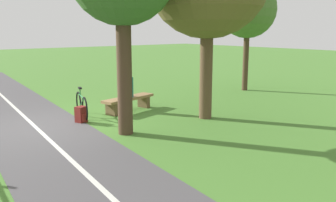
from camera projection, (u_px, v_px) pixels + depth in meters
ground_plane at (51, 126)px, 9.65m from camera, size 80.00×80.00×0.00m
paved_path at (95, 183)px, 6.08m from camera, size 6.35×36.06×0.02m
path_centre_line at (95, 182)px, 6.08m from camera, size 3.52×31.83×0.00m
bench at (129, 101)px, 11.38m from camera, size 1.96×0.89×0.45m
person_seated at (128, 85)px, 11.29m from camera, size 0.37×0.37×0.84m
bicycle at (82, 105)px, 10.52m from camera, size 0.47×1.60×0.87m
backpack at (81, 115)px, 9.98m from camera, size 0.33×0.34×0.45m
tree_far_right at (248, 10)px, 14.75m from camera, size 2.31×2.31×4.47m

